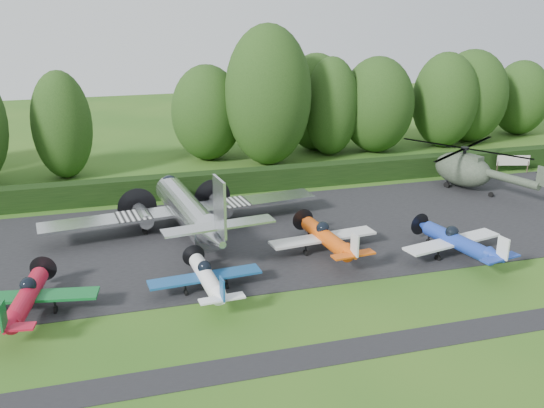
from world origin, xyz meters
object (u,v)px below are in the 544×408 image
object	(u,v)px
transport_plane	(188,211)
light_plane_red	(26,298)
light_plane_white	(207,277)
light_plane_blue	(458,242)
light_plane_orange	(327,238)
sign_board	(513,161)
helicopter	(463,167)

from	to	relation	value
transport_plane	light_plane_red	size ratio (longest dim) A/B	2.65
light_plane_white	light_plane_blue	distance (m)	17.31
transport_plane	light_plane_red	distance (m)	14.31
light_plane_orange	sign_board	distance (m)	28.57
light_plane_red	sign_board	size ratio (longest dim) A/B	2.44
light_plane_red	light_plane_orange	size ratio (longest dim) A/B	0.98
light_plane_blue	helicopter	bearing A→B (deg)	68.87
light_plane_blue	sign_board	xyz separation A→B (m)	(16.73, 16.76, 0.03)
light_plane_orange	helicopter	xyz separation A→B (m)	(17.33, 10.60, 0.87)
transport_plane	light_plane_orange	bearing A→B (deg)	-28.64
transport_plane	light_plane_orange	size ratio (longest dim) A/B	2.60
sign_board	transport_plane	bearing A→B (deg)	177.50
light_plane_blue	helicopter	size ratio (longest dim) A/B	0.56
transport_plane	light_plane_white	bearing A→B (deg)	-85.05
light_plane_white	sign_board	size ratio (longest dim) A/B	2.21
transport_plane	sign_board	xyz separation A→B (m)	(33.69, 7.54, -0.65)
light_plane_blue	helicopter	world-z (taller)	helicopter
light_plane_orange	helicopter	size ratio (longest dim) A/B	0.57
light_plane_blue	sign_board	bearing A→B (deg)	57.31
transport_plane	light_plane_blue	bearing A→B (deg)	-21.62
light_plane_white	light_plane_blue	xyz separation A→B (m)	(17.30, 0.52, 0.12)
light_plane_blue	transport_plane	bearing A→B (deg)	163.72
light_plane_red	light_plane_blue	distance (m)	27.44
light_plane_blue	light_plane_red	bearing A→B (deg)	-166.67
transport_plane	light_plane_white	world-z (taller)	transport_plane
light_plane_white	light_plane_blue	world-z (taller)	light_plane_blue
light_plane_blue	sign_board	world-z (taller)	light_plane_blue
light_plane_white	sign_board	bearing A→B (deg)	31.50
transport_plane	light_plane_orange	world-z (taller)	transport_plane
transport_plane	light_plane_red	xyz separation A→B (m)	(-10.47, -9.74, -0.68)
transport_plane	light_plane_orange	xyz separation A→B (m)	(8.63, -6.17, -0.65)
light_plane_red	light_plane_white	distance (m)	10.13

